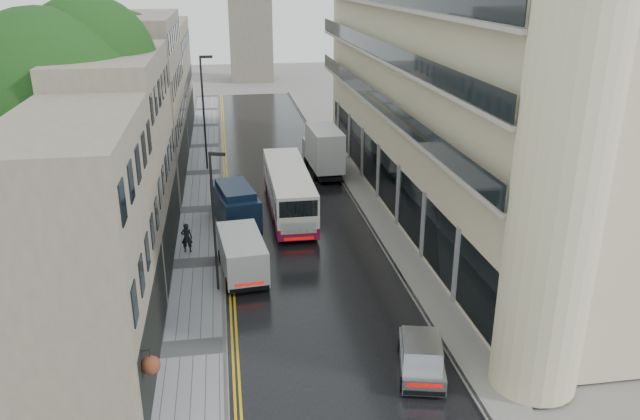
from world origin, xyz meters
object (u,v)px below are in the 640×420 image
object	(u,v)px
silver_hatchback	(404,374)
pedestrian	(187,238)
white_van	(228,271)
cream_bus	(275,208)
lamp_post_far	(204,114)
tree_far	(105,104)
lamp_post_near	(214,224)
tree_near	(54,141)
navy_van	(225,216)
white_lorry	(314,156)

from	to	relation	value
silver_hatchback	pedestrian	xyz separation A→B (m)	(-8.52, 13.80, 0.26)
white_van	pedestrian	bearing A→B (deg)	108.58
cream_bus	white_van	xyz separation A→B (m)	(-3.01, -7.36, -0.38)
lamp_post_far	tree_far	bearing A→B (deg)	-150.80
lamp_post_near	lamp_post_far	bearing A→B (deg)	111.95
tree_near	pedestrian	distance (m)	8.51
lamp_post_far	pedestrian	bearing A→B (deg)	-93.51
white_van	navy_van	distance (m)	6.76
lamp_post_near	navy_van	bearing A→B (deg)	105.50
tree_far	navy_van	size ratio (longest dim) A/B	2.32
silver_hatchback	lamp_post_near	distance (m)	11.73
tree_near	silver_hatchback	xyz separation A→B (m)	(14.54, -13.11, -6.23)
pedestrian	lamp_post_far	distance (m)	16.47
tree_near	silver_hatchback	bearing A→B (deg)	-42.03
white_lorry	lamp_post_near	distance (m)	18.44
tree_far	navy_van	distance (m)	13.92
white_van	navy_van	xyz separation A→B (m)	(0.00, 6.75, 0.28)
white_van	white_lorry	bearing A→B (deg)	62.40
lamp_post_near	silver_hatchback	bearing A→B (deg)	-33.10
navy_van	lamp_post_near	bearing A→B (deg)	-104.62
silver_hatchback	tree_near	bearing A→B (deg)	151.67
lamp_post_far	lamp_post_near	bearing A→B (deg)	-88.17
tree_near	white_lorry	world-z (taller)	tree_near
white_van	lamp_post_far	distance (m)	21.21
silver_hatchback	white_van	world-z (taller)	white_van
lamp_post_near	pedestrian	bearing A→B (deg)	129.30
tree_near	cream_bus	xyz separation A→B (m)	(11.21, 3.22, -5.45)
cream_bus	white_lorry	bearing A→B (deg)	68.42
white_lorry	lamp_post_near	size ratio (longest dim) A/B	1.02
white_van	lamp_post_far	size ratio (longest dim) A/B	0.55
white_lorry	tree_far	bearing A→B (deg)	177.13
tree_far	white_lorry	size ratio (longest dim) A/B	1.74
cream_bus	lamp_post_far	distance (m)	14.51
tree_near	silver_hatchback	distance (m)	20.54
silver_hatchback	navy_van	distance (m)	16.96
white_van	lamp_post_near	size ratio (longest dim) A/B	0.69
tree_far	cream_bus	xyz separation A→B (m)	(10.91, -9.78, -4.74)
white_lorry	cream_bus	bearing A→B (deg)	-113.78
tree_near	silver_hatchback	size ratio (longest dim) A/B	3.74
pedestrian	tree_far	bearing A→B (deg)	-60.19
cream_bus	silver_hatchback	bearing A→B (deg)	-78.35
lamp_post_near	lamp_post_far	xyz separation A→B (m)	(-0.76, 20.78, 0.92)
white_lorry	pedestrian	bearing A→B (deg)	-128.72
lamp_post_near	lamp_post_far	size ratio (longest dim) A/B	0.79
tree_near	white_van	size ratio (longest dim) A/B	2.88
tree_far	navy_van	world-z (taller)	tree_far
tree_far	pedestrian	xyz separation A→B (m)	(5.72, -12.31, -5.25)
white_van	navy_van	size ratio (longest dim) A/B	0.90
pedestrian	tree_near	bearing A→B (deg)	11.45
white_lorry	navy_van	size ratio (longest dim) A/B	1.33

